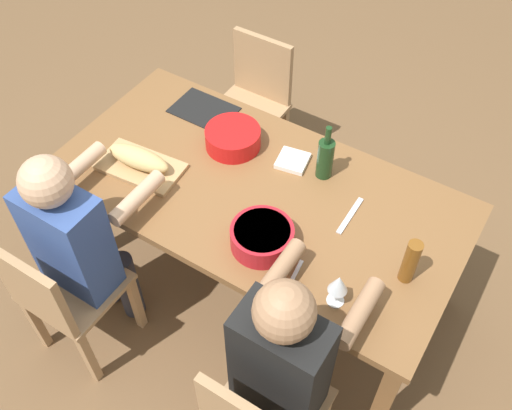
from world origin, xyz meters
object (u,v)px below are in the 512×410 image
(bread_loaf, at_px, (139,158))
(wine_bottle, at_px, (325,158))
(chair_far_left, at_px, (254,99))
(beer_bottle, at_px, (410,262))
(serving_bowl_fruit, at_px, (262,236))
(napkin_stack, at_px, (293,161))
(cutting_board, at_px, (140,166))
(serving_bowl_pasta, at_px, (233,137))
(diner_near_left, at_px, (78,238))
(chair_near_left, at_px, (60,295))
(dining_table, at_px, (256,200))
(diner_near_right, at_px, (286,357))
(wine_glass, at_px, (338,285))

(bread_loaf, distance_m, wine_bottle, 0.86)
(chair_far_left, xyz_separation_m, beer_bottle, (1.28, -0.89, 0.37))
(serving_bowl_fruit, xyz_separation_m, napkin_stack, (-0.13, 0.49, -0.04))
(cutting_board, bearing_deg, serving_bowl_pasta, 51.79)
(diner_near_left, bearing_deg, bread_loaf, 91.21)
(bread_loaf, bearing_deg, diner_near_left, -88.79)
(serving_bowl_pasta, bearing_deg, diner_near_left, -108.81)
(cutting_board, distance_m, bread_loaf, 0.06)
(chair_near_left, xyz_separation_m, serving_bowl_pasta, (0.27, 0.99, 0.31))
(diner_near_left, bearing_deg, serving_bowl_fruit, 27.50)
(cutting_board, bearing_deg, dining_table, 18.26)
(chair_near_left, relative_size, beer_bottle, 3.86)
(diner_near_left, xyz_separation_m, serving_bowl_pasta, (0.27, 0.81, 0.10))
(chair_far_left, xyz_separation_m, wine_bottle, (0.74, -0.56, 0.37))
(chair_near_left, bearing_deg, cutting_board, 90.85)
(diner_near_right, bearing_deg, cutting_board, 157.13)
(beer_bottle, relative_size, napkin_stack, 1.57)
(chair_far_left, distance_m, chair_near_left, 1.61)
(diner_near_left, distance_m, napkin_stack, 1.04)
(diner_near_left, bearing_deg, chair_far_left, 90.00)
(wine_bottle, bearing_deg, bread_loaf, -150.57)
(diner_near_left, distance_m, wine_bottle, 1.15)
(dining_table, distance_m, diner_near_right, 0.81)
(serving_bowl_pasta, bearing_deg, napkin_stack, 9.76)
(serving_bowl_pasta, bearing_deg, beer_bottle, -14.97)
(cutting_board, distance_m, wine_bottle, 0.86)
(chair_far_left, bearing_deg, dining_table, -56.98)
(wine_glass, bearing_deg, chair_near_left, -156.71)
(serving_bowl_fruit, bearing_deg, diner_near_left, -152.50)
(diner_near_right, bearing_deg, serving_bowl_fruit, 132.18)
(chair_near_left, xyz_separation_m, cutting_board, (-0.01, 0.63, 0.27))
(dining_table, bearing_deg, wine_glass, -30.02)
(diner_near_right, xyz_separation_m, beer_bottle, (0.24, 0.54, 0.15))
(diner_near_left, relative_size, wine_bottle, 4.14)
(bread_loaf, xyz_separation_m, wine_glass, (1.11, -0.16, 0.05))
(chair_far_left, bearing_deg, chair_near_left, -90.00)
(beer_bottle, bearing_deg, chair_far_left, 145.31)
(chair_near_left, height_order, beer_bottle, beer_bottle)
(chair_far_left, height_order, napkin_stack, chair_far_left)
(cutting_board, relative_size, beer_bottle, 1.82)
(diner_near_right, bearing_deg, serving_bowl_pasta, 133.74)
(cutting_board, bearing_deg, wine_bottle, 29.43)
(diner_near_left, height_order, wine_glass, diner_near_left)
(chair_far_left, xyz_separation_m, diner_near_left, (-0.00, -1.42, 0.21))
(dining_table, height_order, diner_near_right, diner_near_right)
(diner_near_right, height_order, wine_bottle, diner_near_right)
(wine_bottle, bearing_deg, serving_bowl_fruit, -93.24)
(wine_bottle, bearing_deg, chair_near_left, -125.10)
(serving_bowl_pasta, height_order, cutting_board, serving_bowl_pasta)
(chair_near_left, relative_size, cutting_board, 2.12)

